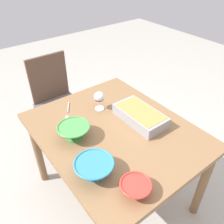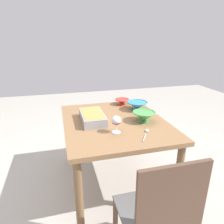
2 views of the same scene
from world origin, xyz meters
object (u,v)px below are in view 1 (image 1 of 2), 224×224
(dining_table, at_px, (115,139))
(small_bowl, at_px, (94,168))
(wine_glass, at_px, (99,98))
(casserole_dish, at_px, (140,115))
(serving_bowl, at_px, (74,131))
(serving_spoon, at_px, (68,114))
(mixing_bowl, at_px, (136,187))
(chair, at_px, (56,99))

(dining_table, bearing_deg, small_bowl, -54.53)
(wine_glass, bearing_deg, casserole_dish, 26.72)
(small_bowl, xyz_separation_m, serving_bowl, (-0.33, 0.06, 0.00))
(serving_bowl, xyz_separation_m, serving_spoon, (-0.25, 0.08, -0.05))
(dining_table, distance_m, mixing_bowl, 0.52)
(small_bowl, distance_m, serving_spoon, 0.59)
(dining_table, xyz_separation_m, small_bowl, (0.23, -0.32, 0.14))
(mixing_bowl, distance_m, small_bowl, 0.25)
(dining_table, relative_size, serving_bowl, 5.39)
(casserole_dish, height_order, serving_spoon, casserole_dish)
(casserole_dish, bearing_deg, mixing_bowl, -45.13)
(mixing_bowl, relative_size, small_bowl, 0.75)
(chair, relative_size, serving_bowl, 4.29)
(chair, height_order, casserole_dish, chair)
(serving_bowl, bearing_deg, chair, 163.47)
(dining_table, bearing_deg, serving_spoon, -152.74)
(dining_table, xyz_separation_m, serving_spoon, (-0.34, -0.18, 0.10))
(chair, distance_m, wine_glass, 0.76)
(chair, relative_size, small_bowl, 4.12)
(serving_spoon, bearing_deg, serving_bowl, -18.59)
(casserole_dish, bearing_deg, wine_glass, -153.28)
(dining_table, height_order, small_bowl, small_bowl)
(chair, bearing_deg, small_bowl, -15.00)
(chair, xyz_separation_m, serving_spoon, (0.60, -0.17, 0.24))
(chair, xyz_separation_m, mixing_bowl, (1.39, -0.21, 0.27))
(serving_bowl, bearing_deg, casserole_dish, 74.77)
(dining_table, distance_m, casserole_dish, 0.25)
(chair, relative_size, mixing_bowl, 5.49)
(wine_glass, bearing_deg, dining_table, -12.10)
(small_bowl, bearing_deg, casserole_dish, 110.78)
(serving_spoon, bearing_deg, casserole_dish, 45.50)
(small_bowl, height_order, serving_spoon, small_bowl)
(wine_glass, height_order, casserole_dish, wine_glass)
(chair, bearing_deg, wine_glass, 5.53)
(chair, height_order, wine_glass, chair)
(chair, bearing_deg, mixing_bowl, -8.66)
(dining_table, xyz_separation_m, mixing_bowl, (0.45, -0.22, 0.13))
(serving_spoon, bearing_deg, dining_table, 27.26)
(mixing_bowl, xyz_separation_m, small_bowl, (-0.22, -0.10, 0.01))
(mixing_bowl, bearing_deg, dining_table, 153.96)
(mixing_bowl, bearing_deg, small_bowl, -155.64)
(wine_glass, distance_m, casserole_dish, 0.33)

